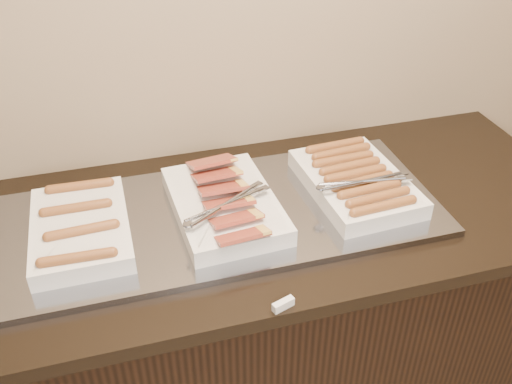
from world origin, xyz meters
TOP-DOWN VIEW (x-y plane):
  - counter at (0.00, 2.13)m, footprint 2.06×0.76m
  - warming_tray at (-0.03, 2.13)m, footprint 1.20×0.50m
  - dish_left at (-0.39, 2.13)m, footprint 0.24×0.36m
  - dish_center at (-0.01, 2.13)m, footprint 0.28×0.43m
  - dish_right at (0.37, 2.13)m, footprint 0.28×0.40m
  - label_holder at (0.04, 1.77)m, footprint 0.06×0.03m

SIDE VIEW (x-z plane):
  - counter at x=0.00m, z-range 0.00..0.90m
  - warming_tray at x=-0.03m, z-range 0.90..0.92m
  - label_holder at x=0.04m, z-range 0.90..0.92m
  - dish_left at x=-0.39m, z-range 0.91..0.98m
  - dish_center at x=-0.01m, z-range 0.91..0.99m
  - dish_right at x=0.37m, z-range 0.91..0.99m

